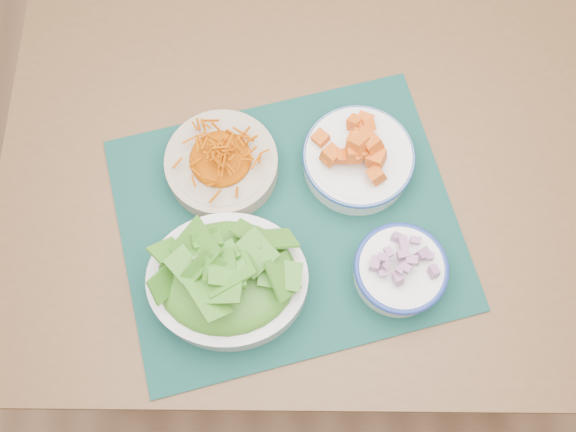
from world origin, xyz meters
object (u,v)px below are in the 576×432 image
object	(u,v)px
lettuce_bowl	(227,277)
onion_bowl	(401,269)
table	(323,206)
carrot_bowl	(221,162)
placemat	(288,223)
squash_bowl	(359,155)

from	to	relation	value
lettuce_bowl	onion_bowl	bearing A→B (deg)	2.84
table	lettuce_bowl	world-z (taller)	lettuce_bowl
table	carrot_bowl	bearing A→B (deg)	174.51
table	lettuce_bowl	bearing A→B (deg)	-130.61
lettuce_bowl	onion_bowl	xyz separation A→B (m)	(0.25, 0.00, -0.01)
table	placemat	xyz separation A→B (m)	(-0.07, -0.07, 0.12)
squash_bowl	onion_bowl	distance (m)	0.19
placemat	squash_bowl	world-z (taller)	squash_bowl
table	onion_bowl	bearing A→B (deg)	-56.06
squash_bowl	lettuce_bowl	size ratio (longest dim) A/B	0.93
placemat	lettuce_bowl	bearing A→B (deg)	-145.68
placemat	lettuce_bowl	distance (m)	0.14
carrot_bowl	lettuce_bowl	size ratio (longest dim) A/B	0.94
lettuce_bowl	table	bearing A→B (deg)	48.04
onion_bowl	lettuce_bowl	bearing A→B (deg)	-179.67
table	lettuce_bowl	size ratio (longest dim) A/B	4.55
squash_bowl	lettuce_bowl	bearing A→B (deg)	-138.52
table	squash_bowl	xyz separation A→B (m)	(0.05, 0.02, 0.16)
placemat	squash_bowl	xyz separation A→B (m)	(0.12, 0.09, 0.04)
carrot_bowl	squash_bowl	world-z (taller)	squash_bowl
table	onion_bowl	size ratio (longest dim) A/B	7.84
table	placemat	bearing A→B (deg)	-130.59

